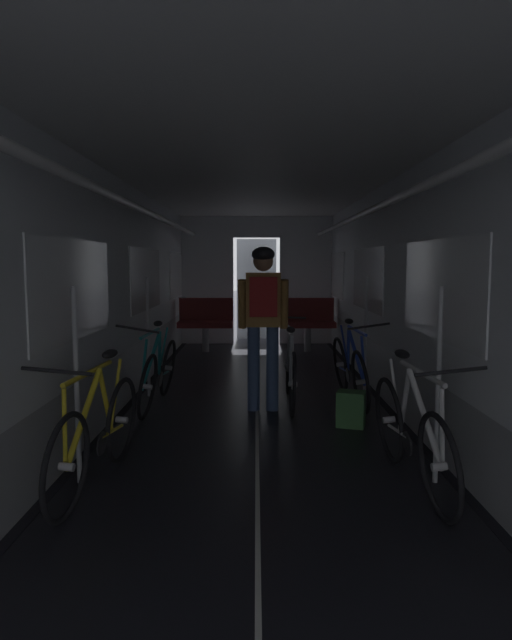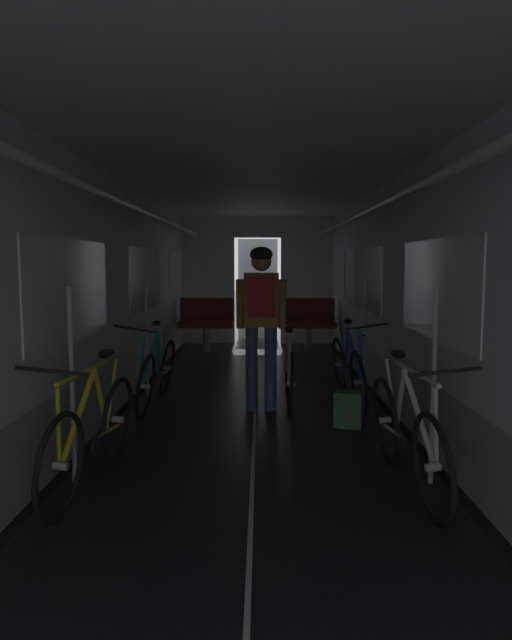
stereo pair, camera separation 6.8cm
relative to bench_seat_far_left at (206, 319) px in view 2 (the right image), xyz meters
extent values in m
cube|color=black|center=(-0.51, -4.82, -0.56)|extent=(0.08, 11.50, 0.01)
cube|color=black|center=(2.31, -4.82, -0.56)|extent=(0.08, 11.50, 0.01)
cube|color=beige|center=(0.90, -4.82, -0.56)|extent=(0.03, 11.27, 0.00)
cube|color=#9EA0A5|center=(-0.61, -4.82, -0.27)|extent=(0.12, 11.50, 0.60)
cube|color=silver|center=(-0.61, -4.82, 0.96)|extent=(0.12, 11.50, 1.85)
cube|color=white|center=(-0.54, -5.40, 0.78)|extent=(0.02, 1.90, 0.80)
cube|color=white|center=(-0.54, -2.52, 0.78)|extent=(0.02, 1.90, 0.80)
cube|color=white|center=(-0.54, 0.35, 0.78)|extent=(0.02, 1.90, 0.80)
cube|color=yellow|center=(-0.54, -4.64, 0.78)|extent=(0.01, 0.20, 0.28)
cylinder|color=white|center=(-0.27, -4.82, 1.53)|extent=(0.07, 11.04, 0.07)
cylinder|color=#B7BABF|center=(-0.37, -5.97, 0.13)|extent=(0.04, 0.04, 1.40)
cylinder|color=#B7BABF|center=(-0.37, -3.37, 0.13)|extent=(0.04, 0.04, 1.40)
cube|color=#9EA0A5|center=(2.41, -4.82, -0.27)|extent=(0.12, 11.50, 0.60)
cube|color=silver|center=(2.41, -4.82, 0.96)|extent=(0.12, 11.50, 1.85)
cube|color=white|center=(2.35, -5.40, 0.78)|extent=(0.02, 1.90, 0.80)
cube|color=white|center=(2.35, -2.52, 0.78)|extent=(0.02, 1.90, 0.80)
cube|color=white|center=(2.35, 0.35, 0.78)|extent=(0.02, 1.90, 0.80)
cube|color=yellow|center=(2.35, -4.71, 0.78)|extent=(0.01, 0.20, 0.28)
cylinder|color=white|center=(2.07, -4.82, 1.53)|extent=(0.07, 11.04, 0.07)
cylinder|color=#B7BABF|center=(2.17, -5.97, 0.13)|extent=(0.04, 0.04, 1.40)
cylinder|color=#B7BABF|center=(2.17, -3.37, 0.13)|extent=(0.04, 0.04, 1.40)
cube|color=silver|center=(-0.05, 0.99, 0.66)|extent=(1.00, 0.12, 2.45)
cube|color=silver|center=(1.85, 0.99, 0.66)|extent=(1.00, 0.12, 2.45)
cube|color=silver|center=(0.90, 0.99, 1.68)|extent=(0.90, 0.12, 0.40)
cube|color=#4C4F54|center=(0.90, 1.69, 0.46)|extent=(0.81, 0.04, 2.05)
cube|color=white|center=(0.90, -4.82, 1.94)|extent=(3.14, 11.62, 0.12)
cylinder|color=gray|center=(0.00, -0.07, -0.35)|extent=(0.12, 0.12, 0.44)
cube|color=maroon|center=(0.00, -0.07, -0.08)|extent=(0.96, 0.44, 0.10)
cube|color=maroon|center=(0.00, 0.12, 0.17)|extent=(0.96, 0.08, 0.40)
torus|color=gray|center=(-0.43, 0.15, 0.37)|extent=(0.14, 0.14, 0.02)
cylinder|color=gray|center=(1.80, -0.07, -0.35)|extent=(0.12, 0.12, 0.44)
cube|color=maroon|center=(1.80, -0.07, -0.08)|extent=(0.96, 0.44, 0.10)
cube|color=maroon|center=(1.80, 0.12, 0.17)|extent=(0.96, 0.08, 0.40)
torus|color=gray|center=(1.37, 0.15, 0.37)|extent=(0.14, 0.14, 0.02)
torus|color=black|center=(-0.14, -3.34, -0.24)|extent=(0.17, 0.68, 0.67)
cylinder|color=#B2B2B7|center=(-0.14, -3.34, -0.24)|extent=(0.10, 0.05, 0.06)
torus|color=black|center=(-0.19, -4.36, -0.24)|extent=(0.17, 0.68, 0.67)
cylinder|color=#B2B2B7|center=(-0.19, -4.36, -0.24)|extent=(0.10, 0.05, 0.06)
cylinder|color=teal|center=(-0.21, -4.05, -0.02)|extent=(0.15, 0.54, 0.56)
cylinder|color=teal|center=(-0.19, -3.64, -0.02)|extent=(0.11, 0.35, 0.55)
cylinder|color=teal|center=(-0.24, -3.89, 0.24)|extent=(0.07, 0.82, 0.04)
cylinder|color=teal|center=(-0.19, -3.41, 0.00)|extent=(0.10, 0.16, 0.49)
cylinder|color=teal|center=(-0.15, -3.57, -0.26)|extent=(0.04, 0.45, 0.07)
cylinder|color=teal|center=(-0.23, -4.33, 0.00)|extent=(0.10, 0.09, 0.49)
cylinder|color=black|center=(-0.16, -3.79, -0.28)|extent=(0.05, 0.17, 0.17)
ellipsoid|color=black|center=(-0.23, -3.46, 0.30)|extent=(0.11, 0.24, 0.07)
cylinder|color=black|center=(-0.28, -4.35, 0.34)|extent=(0.44, 0.04, 0.09)
torus|color=black|center=(-0.16, -5.55, -0.23)|extent=(0.14, 0.67, 0.67)
cylinder|color=#B2B2B7|center=(-0.16, -5.55, -0.23)|extent=(0.10, 0.06, 0.06)
torus|color=black|center=(-0.25, -6.56, -0.23)|extent=(0.14, 0.67, 0.67)
cylinder|color=#B2B2B7|center=(-0.25, -6.56, -0.23)|extent=(0.10, 0.06, 0.06)
cylinder|color=yellow|center=(-0.24, -6.25, -0.01)|extent=(0.12, 0.54, 0.56)
cylinder|color=yellow|center=(-0.20, -5.84, -0.01)|extent=(0.05, 0.35, 0.55)
cylinder|color=yellow|center=(-0.24, -6.09, 0.25)|extent=(0.11, 0.82, 0.04)
cylinder|color=yellow|center=(-0.19, -5.61, 0.01)|extent=(0.07, 0.16, 0.49)
cylinder|color=yellow|center=(-0.18, -5.77, -0.26)|extent=(0.06, 0.45, 0.07)
cylinder|color=yellow|center=(-0.27, -6.53, 0.01)|extent=(0.06, 0.09, 0.49)
cylinder|color=black|center=(-0.20, -6.00, -0.28)|extent=(0.04, 0.17, 0.17)
ellipsoid|color=black|center=(-0.21, -5.66, 0.31)|extent=(0.11, 0.25, 0.07)
cylinder|color=black|center=(-0.29, -6.55, 0.35)|extent=(0.44, 0.06, 0.05)
torus|color=black|center=(1.94, -5.54, -0.23)|extent=(0.14, 0.67, 0.67)
cylinder|color=#B2B2B7|center=(1.94, -5.54, -0.23)|extent=(0.10, 0.06, 0.06)
torus|color=black|center=(2.00, -6.56, -0.23)|extent=(0.14, 0.67, 0.67)
cylinder|color=#B2B2B7|center=(2.00, -6.56, -0.23)|extent=(0.10, 0.06, 0.06)
cylinder|color=silver|center=(2.00, -6.24, -0.02)|extent=(0.12, 0.54, 0.56)
cylinder|color=silver|center=(1.98, -5.83, -0.02)|extent=(0.07, 0.35, 0.55)
cylinder|color=silver|center=(2.02, -6.09, 0.25)|extent=(0.09, 0.82, 0.04)
cylinder|color=silver|center=(1.97, -5.61, 0.01)|extent=(0.08, 0.16, 0.49)
cylinder|color=silver|center=(1.95, -5.77, -0.26)|extent=(0.05, 0.45, 0.07)
cylinder|color=silver|center=(2.02, -6.53, 0.01)|extent=(0.07, 0.09, 0.49)
cylinder|color=black|center=(1.96, -5.99, -0.28)|extent=(0.04, 0.17, 0.17)
ellipsoid|color=black|center=(2.00, -5.66, 0.31)|extent=(0.11, 0.25, 0.07)
cylinder|color=black|center=(2.06, -6.55, 0.35)|extent=(0.44, 0.05, 0.07)
torus|color=black|center=(1.92, -3.12, -0.24)|extent=(0.16, 0.68, 0.67)
cylinder|color=#B2B2B7|center=(1.92, -3.12, -0.24)|extent=(0.10, 0.06, 0.06)
torus|color=black|center=(1.98, -4.14, -0.24)|extent=(0.16, 0.68, 0.67)
cylinder|color=#B2B2B7|center=(1.98, -4.14, -0.24)|extent=(0.10, 0.06, 0.06)
cylinder|color=#2342B7|center=(1.99, -3.82, -0.02)|extent=(0.14, 0.54, 0.56)
cylinder|color=#2342B7|center=(1.97, -3.41, -0.02)|extent=(0.09, 0.35, 0.55)
cylinder|color=#2342B7|center=(2.01, -3.67, 0.25)|extent=(0.08, 0.82, 0.04)
cylinder|color=#2342B7|center=(1.96, -3.19, 0.01)|extent=(0.09, 0.16, 0.49)
cylinder|color=#2342B7|center=(1.93, -3.35, -0.26)|extent=(0.05, 0.45, 0.07)
cylinder|color=#2342B7|center=(2.01, -4.11, 0.01)|extent=(0.09, 0.09, 0.49)
cylinder|color=black|center=(1.94, -3.57, -0.28)|extent=(0.04, 0.17, 0.17)
ellipsoid|color=black|center=(2.00, -3.24, 0.30)|extent=(0.11, 0.24, 0.07)
cylinder|color=black|center=(2.05, -4.13, 0.34)|extent=(0.44, 0.05, 0.08)
cylinder|color=#384C75|center=(0.87, -4.00, -0.12)|extent=(0.13, 0.13, 0.90)
cylinder|color=#384C75|center=(1.07, -4.00, -0.12)|extent=(0.13, 0.13, 0.90)
cube|color=olive|center=(0.97, -4.00, 0.61)|extent=(0.36, 0.22, 0.56)
cylinder|color=olive|center=(0.75, -3.98, 0.56)|extent=(0.09, 0.20, 0.53)
cylinder|color=olive|center=(1.19, -3.98, 0.56)|extent=(0.09, 0.20, 0.53)
sphere|color=#9E7051|center=(0.97, -4.00, 1.01)|extent=(0.21, 0.21, 0.21)
ellipsoid|color=black|center=(0.97, -4.00, 1.08)|extent=(0.24, 0.28, 0.16)
cube|color=maroon|center=(0.97, -4.17, 0.65)|extent=(0.28, 0.16, 0.40)
torus|color=black|center=(1.27, -4.26, -0.23)|extent=(0.07, 0.67, 0.67)
cylinder|color=#B2B2B7|center=(1.27, -4.26, -0.23)|extent=(0.09, 0.05, 0.05)
torus|color=black|center=(1.29, -3.24, -0.23)|extent=(0.07, 0.67, 0.67)
cylinder|color=#B2B2B7|center=(1.29, -3.24, -0.23)|extent=(0.09, 0.05, 0.05)
cylinder|color=#ADAFB5|center=(1.27, -3.56, -0.01)|extent=(0.05, 0.54, 0.56)
cylinder|color=#ADAFB5|center=(1.26, -3.97, -0.01)|extent=(0.06, 0.34, 0.55)
cylinder|color=#ADAFB5|center=(1.26, -3.71, 0.25)|extent=(0.05, 0.82, 0.04)
cylinder|color=#ADAFB5|center=(1.26, -4.19, 0.01)|extent=(0.04, 0.16, 0.49)
cylinder|color=#ADAFB5|center=(1.27, -4.04, -0.26)|extent=(0.04, 0.45, 0.07)
cylinder|color=#ADAFB5|center=(1.28, -3.27, 0.01)|extent=(0.05, 0.09, 0.49)
cylinder|color=black|center=(1.28, -3.81, -0.28)|extent=(0.02, 0.17, 0.17)
ellipsoid|color=black|center=(1.25, -4.14, 0.31)|extent=(0.10, 0.24, 0.06)
cylinder|color=black|center=(1.27, -3.25, 0.35)|extent=(0.44, 0.03, 0.04)
cube|color=#3D703D|center=(1.80, -4.60, -0.40)|extent=(0.31, 0.27, 0.34)
camera|label=1|loc=(0.89, -9.82, 0.99)|focal=31.28mm
camera|label=2|loc=(0.96, -9.82, 0.99)|focal=31.28mm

